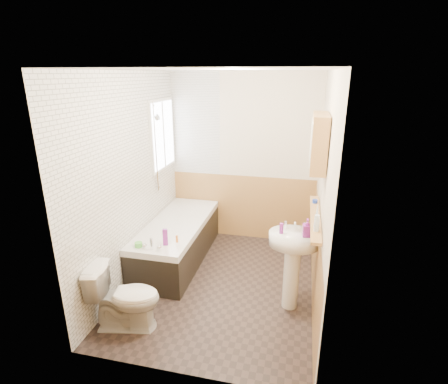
{
  "coord_description": "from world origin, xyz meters",
  "views": [
    {
      "loc": [
        0.87,
        -3.61,
        2.46
      ],
      "look_at": [
        0.0,
        0.15,
        1.15
      ],
      "focal_mm": 28.0,
      "sensor_mm": 36.0,
      "label": 1
    }
  ],
  "objects": [
    {
      "name": "wainscot_front",
      "position": [
        0.0,
        -1.39,
        0.5
      ],
      "size": [
        2.2,
        0.01,
        1.0
      ],
      "primitive_type": "cube",
      "color": "tan",
      "rests_on": "wall_front"
    },
    {
      "name": "medicine_cabinet",
      "position": [
        1.01,
        -0.07,
        1.82
      ],
      "size": [
        0.15,
        0.61,
        0.55
      ],
      "color": "tan",
      "rests_on": "wall_right"
    },
    {
      "name": "clear_bottle",
      "position": [
        0.71,
        -0.28,
        0.95
      ],
      "size": [
        0.05,
        0.05,
        0.11
      ],
      "primitive_type": "cylinder",
      "rotation": [
        0.0,
        0.0,
        0.23
      ],
      "color": "purple",
      "rests_on": "sink"
    },
    {
      "name": "tile_return_back",
      "position": [
        -0.73,
        1.39,
        1.75
      ],
      "size": [
        0.75,
        0.01,
        1.5
      ],
      "primitive_type": "cube",
      "color": "white",
      "rests_on": "wall_back"
    },
    {
      "name": "sink",
      "position": [
        0.84,
        -0.24,
        0.64
      ],
      "size": [
        0.52,
        0.42,
        1.01
      ],
      "rotation": [
        0.0,
        0.0,
        -0.22
      ],
      "color": "white",
      "rests_on": "floor"
    },
    {
      "name": "floor",
      "position": [
        0.0,
        0.0,
        0.0
      ],
      "size": [
        2.8,
        2.8,
        0.0
      ],
      "primitive_type": "plane",
      "color": "#2B211E",
      "rests_on": "ground"
    },
    {
      "name": "toilet",
      "position": [
        -0.76,
        -0.95,
        0.34
      ],
      "size": [
        0.76,
        0.52,
        0.68
      ],
      "primitive_type": "imported",
      "rotation": [
        0.0,
        0.0,
        1.76
      ],
      "color": "white",
      "rests_on": "floor"
    },
    {
      "name": "wall_left",
      "position": [
        -1.11,
        0.0,
        1.25
      ],
      "size": [
        0.02,
        2.8,
        2.5
      ],
      "primitive_type": "cube",
      "color": "beige",
      "rests_on": "ground"
    },
    {
      "name": "pine_shelf",
      "position": [
        1.04,
        -0.13,
        1.05
      ],
      "size": [
        0.1,
        1.26,
        0.03
      ],
      "primitive_type": "cube",
      "color": "tan",
      "rests_on": "wall_right"
    },
    {
      "name": "cream_jar",
      "position": [
        -0.91,
        -0.31,
        0.59
      ],
      "size": [
        0.1,
        0.1,
        0.06
      ],
      "primitive_type": "cylinder",
      "rotation": [
        0.0,
        0.0,
        -0.16
      ],
      "color": "#59C647",
      "rests_on": "bathtub"
    },
    {
      "name": "shower_riser",
      "position": [
        -1.04,
        0.64,
        1.63
      ],
      "size": [
        0.1,
        0.08,
        1.2
      ],
      "color": "silver",
      "rests_on": "wall_left"
    },
    {
      "name": "foam_can",
      "position": [
        1.04,
        -0.51,
        1.14
      ],
      "size": [
        0.05,
        0.05,
        0.16
      ],
      "primitive_type": "cylinder",
      "rotation": [
        0.0,
        0.0,
        0.07
      ],
      "color": "silver",
      "rests_on": "pine_shelf"
    },
    {
      "name": "wall_front",
      "position": [
        0.0,
        -1.41,
        1.25
      ],
      "size": [
        2.2,
        0.02,
        2.5
      ],
      "primitive_type": "cube",
      "color": "beige",
      "rests_on": "ground"
    },
    {
      "name": "blue_gel",
      "position": [
        -0.62,
        -0.19,
        0.66
      ],
      "size": [
        0.06,
        0.05,
        0.2
      ],
      "primitive_type": "cube",
      "rotation": [
        0.0,
        0.0,
        0.25
      ],
      "color": "purple",
      "rests_on": "bathtub"
    },
    {
      "name": "orange_bottle",
      "position": [
        -0.52,
        -0.1,
        0.6
      ],
      "size": [
        0.03,
        0.03,
        0.08
      ],
      "primitive_type": "cylinder",
      "rotation": [
        0.0,
        0.0,
        0.03
      ],
      "color": "orange",
      "rests_on": "bathtub"
    },
    {
      "name": "wall_back",
      "position": [
        0.0,
        1.41,
        1.25
      ],
      "size": [
        2.2,
        0.02,
        2.5
      ],
      "primitive_type": "cube",
      "color": "beige",
      "rests_on": "ground"
    },
    {
      "name": "ceiling",
      "position": [
        0.0,
        0.0,
        2.5
      ],
      "size": [
        2.8,
        2.8,
        0.0
      ],
      "primitive_type": "plane",
      "rotation": [
        3.14,
        0.0,
        0.0
      ],
      "color": "white",
      "rests_on": "ground"
    },
    {
      "name": "wainscot_back",
      "position": [
        0.0,
        1.39,
        0.5
      ],
      "size": [
        2.2,
        0.01,
        1.0
      ],
      "primitive_type": "cube",
      "color": "tan",
      "rests_on": "wall_back"
    },
    {
      "name": "black_jar",
      "position": [
        1.04,
        0.26,
        1.08
      ],
      "size": [
        0.07,
        0.07,
        0.04
      ],
      "primitive_type": "cylinder",
      "rotation": [
        0.0,
        0.0,
        0.23
      ],
      "color": "#19339E",
      "rests_on": "pine_shelf"
    },
    {
      "name": "window",
      "position": [
        -1.06,
        0.95,
        1.65
      ],
      "size": [
        0.03,
        0.79,
        0.99
      ],
      "color": "white",
      "rests_on": "wall_left"
    },
    {
      "name": "bathtub",
      "position": [
        -0.73,
        0.47,
        0.29
      ],
      "size": [
        0.7,
        1.81,
        0.7
      ],
      "color": "black",
      "rests_on": "floor"
    },
    {
      "name": "wainscot_right",
      "position": [
        1.09,
        0.0,
        0.5
      ],
      "size": [
        0.01,
        2.8,
        1.0
      ],
      "primitive_type": "cube",
      "color": "tan",
      "rests_on": "wall_right"
    },
    {
      "name": "green_bottle",
      "position": [
        1.04,
        -0.42,
        1.19
      ],
      "size": [
        0.07,
        0.07,
        0.25
      ],
      "primitive_type": "cone",
      "rotation": [
        0.0,
        0.0,
        0.42
      ],
      "color": "silver",
      "rests_on": "pine_shelf"
    },
    {
      "name": "wall_right",
      "position": [
        1.11,
        0.0,
        1.25
      ],
      "size": [
        0.02,
        2.8,
        2.5
      ],
      "primitive_type": "cube",
      "color": "beige",
      "rests_on": "ground"
    },
    {
      "name": "soap_bottle",
      "position": [
        0.96,
        -0.29,
        0.94
      ],
      "size": [
        0.11,
        0.2,
        0.09
      ],
      "primitive_type": "imported",
      "rotation": [
        0.0,
        0.0,
        0.12
      ],
      "color": "purple",
      "rests_on": "sink"
    },
    {
      "name": "tile_cladding_left",
      "position": [
        -1.09,
        0.0,
        1.25
      ],
      "size": [
        0.01,
        2.8,
        2.5
      ],
      "primitive_type": "cube",
      "color": "white",
      "rests_on": "wall_left"
    }
  ]
}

